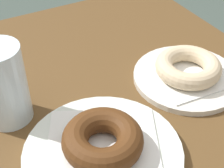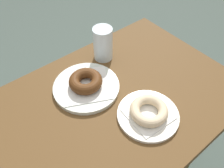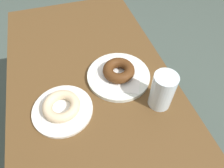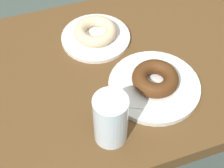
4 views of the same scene
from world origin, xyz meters
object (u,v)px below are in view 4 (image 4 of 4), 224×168
Objects in this scene: plate_chocolate_ring at (154,86)px; water_glass at (111,119)px; donut_chocolate_ring at (155,78)px; donut_sugar_ring at (95,31)px; plate_sugar_ring at (96,37)px.

plate_chocolate_ring is 1.74× the size of water_glass.
water_glass is (0.15, 0.10, 0.06)m from plate_chocolate_ring.
plate_chocolate_ring is 2.00× the size of donut_chocolate_ring.
donut_sugar_ring is at bearing -68.77° from plate_chocolate_ring.
plate_sugar_ring is 0.24m from donut_chocolate_ring.
water_glass is at bearing 78.71° from plate_sugar_ring.
water_glass reaches higher than donut_chocolate_ring.
water_glass reaches higher than plate_sugar_ring.
plate_chocolate_ring is 0.19m from water_glass.
plate_chocolate_ring is at bearing 111.23° from plate_sugar_ring.
water_glass reaches higher than plate_chocolate_ring.
donut_sugar_ring is at bearing 0.00° from plate_sugar_ring.
donut_chocolate_ring is 0.87× the size of water_glass.
donut_sugar_ring is 0.24m from donut_chocolate_ring.
donut_sugar_ring is 1.04× the size of donut_chocolate_ring.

